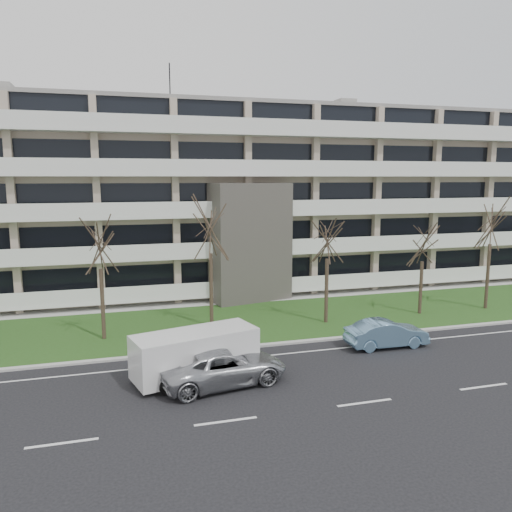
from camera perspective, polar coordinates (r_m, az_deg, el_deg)
name	(u,v)px	position (r m, az deg, el deg)	size (l,w,h in m)	color
ground	(365,403)	(22.44, 12.30, -16.07)	(160.00, 160.00, 0.00)	black
grass_verge	(272,319)	(33.70, 1.82, -7.20)	(90.00, 10.00, 0.06)	#274818
curb	(298,342)	(29.19, 4.83, -9.76)	(90.00, 0.35, 0.12)	#B2B2AD
sidewalk	(250,300)	(38.80, -0.64, -5.01)	(90.00, 2.00, 0.08)	#B2B2AD
lane_edge_line	(308,351)	(27.88, 5.92, -10.80)	(90.00, 0.12, 0.01)	white
apartment_building	(230,198)	(44.30, -2.99, 6.64)	(60.50, 15.10, 18.75)	#B8A78F
silver_pickup	(223,366)	(23.53, -3.81, -12.47)	(2.74, 5.95, 1.65)	#A8AAB0
blue_sedan	(386,333)	(29.22, 14.69, -8.56)	(1.61, 4.62, 1.52)	#75A4CB
white_van	(197,350)	(24.10, -6.78, -10.64)	(6.20, 3.59, 2.27)	white
tree_2	(99,241)	(29.77, -17.46, 1.68)	(3.76, 3.76, 7.52)	#382B21
tree_3	(210,224)	(30.90, -5.25, 3.69)	(4.24, 4.24, 8.47)	#382B21
tree_4	(328,233)	(32.07, 8.20, 2.58)	(3.79, 3.79, 7.58)	#382B21
tree_5	(423,241)	(35.82, 18.57, 1.64)	(3.31, 3.31, 6.61)	#382B21
tree_6	(492,218)	(38.89, 25.35, 3.93)	(4.23, 4.23, 8.46)	#382B21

